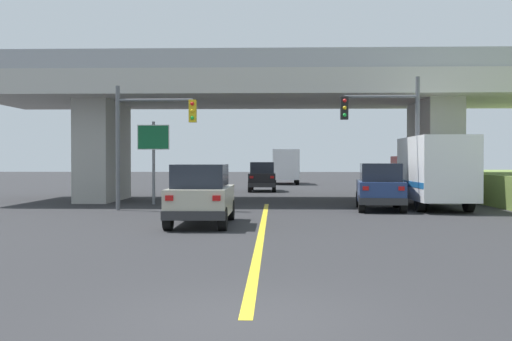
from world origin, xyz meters
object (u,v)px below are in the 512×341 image
Objects in this scene: suv_crossing at (380,187)px; semi_truck_distant at (286,166)px; box_truck at (432,171)px; suv_lead at (201,195)px; traffic_signal_farside at (145,130)px; highway_sign at (153,144)px; sedan_oncoming at (262,177)px; traffic_signal_nearside at (391,127)px.

semi_truck_distant is (-3.56, 29.16, 0.61)m from suv_crossing.
suv_crossing is 29.38m from semi_truck_distant.
box_truck is at bearing -77.83° from semi_truck_distant.
traffic_signal_farside reaches higher than suv_lead.
box_truck is 28.71m from semi_truck_distant.
suv_crossing is at bearing -83.04° from semi_truck_distant.
traffic_signal_farside is at bearing 117.38° from suv_lead.
sedan_oncoming is at bearing 68.60° from highway_sign.
traffic_signal_nearside reaches higher than semi_truck_distant.
semi_truck_distant is at bearing 75.16° from highway_sign.
box_truck is at bearing 39.98° from traffic_signal_nearside.
highway_sign is (-5.05, -12.89, 1.92)m from sedan_oncoming.
semi_truck_distant reaches higher than sedan_oncoming.
suv_lead is 0.84× the size of traffic_signal_farside.
semi_truck_distant reaches higher than suv_crossing.
suv_lead is 1.11× the size of highway_sign.
traffic_signal_nearside reaches higher than box_truck.
highway_sign is at bearing 168.74° from suv_crossing.
sedan_oncoming is (-7.89, 14.97, -0.65)m from box_truck.
suv_lead is at bearing -94.02° from sedan_oncoming.
traffic_signal_nearside is 1.40× the size of highway_sign.
sedan_oncoming is 17.25m from traffic_signal_farside.
traffic_signal_nearside is 11.48m from highway_sign.
highway_sign reaches higher than semi_truck_distant.
traffic_signal_nearside is at bearing -82.56° from semi_truck_distant.
semi_truck_distant is at bearing 84.52° from suv_lead.
sedan_oncoming is (-5.39, 16.06, 0.00)m from suv_crossing.
semi_truck_distant reaches higher than suv_lead.
suv_crossing is at bearing 115.35° from traffic_signal_nearside.
sedan_oncoming is at bearing 114.18° from suv_crossing.
traffic_signal_farside is (-10.09, -0.35, 2.44)m from suv_crossing.
traffic_signal_nearside is (5.73, -16.78, 2.53)m from sedan_oncoming.
sedan_oncoming is 17.91m from traffic_signal_nearside.
traffic_signal_farside is 1.33× the size of highway_sign.
suv_lead and sedan_oncoming have the same top height.
traffic_signal_farside is (-10.43, 0.36, -0.09)m from traffic_signal_nearside.
box_truck is at bearing -62.22° from sedan_oncoming.
traffic_signal_farside reaches higher than sedan_oncoming.
highway_sign is (-0.35, 3.53, -0.52)m from traffic_signal_farside.
box_truck is 12.80m from traffic_signal_farside.
semi_truck_distant is (-6.05, 28.07, -0.05)m from box_truck.
box_truck is 1.13× the size of semi_truck_distant.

